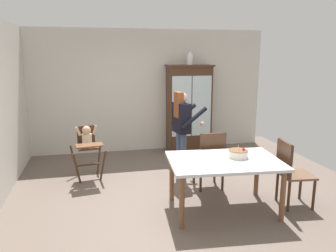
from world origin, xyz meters
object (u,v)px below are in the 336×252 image
Objects in this scene: adult_person at (182,124)px; dining_table at (224,166)px; dining_chair_far_side at (211,156)px; ceramic_vase at (190,59)px; birthday_cake at (238,154)px; dining_chair_right_end at (290,169)px; high_chair_with_toddler at (87,143)px; china_cabinet at (189,108)px.

adult_person is 1.43m from dining_table.
adult_person is at bearing -63.74° from dining_chair_far_side.
ceramic_vase reaches higher than adult_person.
ceramic_vase reaches higher than dining_table.
dining_chair_right_end reaches higher than birthday_cake.
dining_chair_far_side reaches higher than birthday_cake.
high_chair_with_toddler reaches higher than birthday_cake.
dining_chair_right_end is at bearing -10.40° from birthday_cake.
china_cabinet is 2.01× the size of dining_chair_right_end.
dining_table is 1.67× the size of dining_chair_right_end.
adult_person is at bearing 99.66° from dining_table.
dining_chair_far_side is at bearing -97.67° from china_cabinet.
high_chair_with_toddler is at bearing -148.83° from ceramic_vase.
birthday_cake is at bearing -92.98° from china_cabinet.
china_cabinet is at bearing -30.66° from adult_person.
china_cabinet is at bearing 87.02° from birthday_cake.
dining_table is at bearing 91.24° from dining_chair_right_end.
dining_chair_far_side is (-0.31, -2.29, -0.42)m from china_cabinet.
birthday_cake is 0.74m from dining_chair_far_side.
adult_person is at bearing -110.49° from china_cabinet.
dining_chair_far_side is (1.93, -0.94, -0.10)m from high_chair_with_toddler.
high_chair_with_toddler is at bearing -25.19° from dining_chair_far_side.
ceramic_vase is (0.01, 0.00, 1.08)m from china_cabinet.
china_cabinet is 6.90× the size of birthday_cake.
dining_table is (-0.39, -3.02, -1.40)m from ceramic_vase.
high_chair_with_toddler reaches higher than dining_table.
adult_person is 5.47× the size of birthday_cake.
dining_table is at bearing -167.08° from birthday_cake.
china_cabinet is 1.76m from adult_person.
ceramic_vase is 3.23m from birthday_cake.
ceramic_vase reaches higher than dining_chair_far_side.
dining_chair_far_side is (0.31, -0.64, -0.41)m from adult_person.
adult_person is at bearing 109.21° from birthday_cake.
ceramic_vase is 3.50m from dining_chair_right_end.
dining_table is (0.23, -1.37, -0.32)m from adult_person.
dining_chair_right_end is at bearing -4.98° from dining_table.
high_chair_with_toddler is at bearing 64.43° from dining_chair_right_end.
high_chair_with_toddler is 2.49m from dining_table.
china_cabinet is 3.06m from dining_table.
china_cabinet is 2.35m from dining_chair_far_side.
dining_chair_right_end is at bearing -79.23° from china_cabinet.
dining_chair_far_side reaches higher than high_chair_with_toddler.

